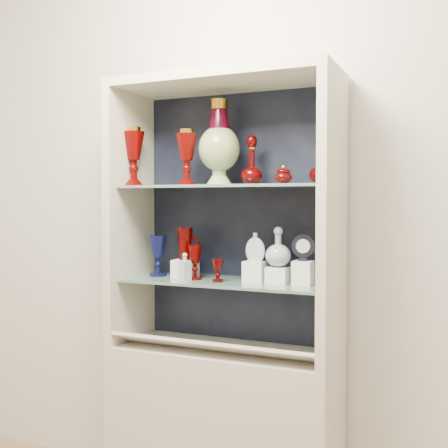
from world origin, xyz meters
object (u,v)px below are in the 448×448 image
at_px(ruby_decanter_a, 252,157).
at_px(cameo_medallion, 303,247).
at_px(cobalt_goblet, 158,256).
at_px(pedestal_lamp_left, 134,157).
at_px(ruby_decanter_b, 321,158).
at_px(enamel_urn, 219,143).
at_px(ruby_pitcher, 185,243).
at_px(pedestal_lamp_right, 187,157).
at_px(clear_square_bottle, 185,267).
at_px(ruby_goblet_small, 218,271).
at_px(ruby_goblet_tall, 195,262).
at_px(lidded_bowl, 283,174).
at_px(clear_round_decanter, 278,248).
at_px(flat_flask, 255,247).

bearing_deg(ruby_decanter_a, cameo_medallion, -10.55).
bearing_deg(cobalt_goblet, pedestal_lamp_left, -146.93).
relative_size(ruby_decanter_b, cameo_medallion, 1.97).
relative_size(enamel_urn, ruby_pitcher, 2.53).
bearing_deg(pedestal_lamp_right, ruby_pitcher, 124.13).
bearing_deg(pedestal_lamp_right, pedestal_lamp_left, -176.32).
bearing_deg(enamel_urn, cobalt_goblet, -177.98).
bearing_deg(ruby_pitcher, ruby_decanter_b, -8.89).
bearing_deg(clear_square_bottle, ruby_decanter_b, 16.45).
relative_size(cobalt_goblet, ruby_goblet_small, 1.93).
bearing_deg(ruby_goblet_tall, ruby_pitcher, 145.71).
height_order(ruby_goblet_tall, cameo_medallion, cameo_medallion).
height_order(enamel_urn, clear_square_bottle, enamel_urn).
bearing_deg(ruby_pitcher, enamel_urn, -16.44).
bearing_deg(ruby_goblet_tall, enamel_urn, 25.27).
relative_size(enamel_urn, ruby_goblet_small, 3.84).
xyz_separation_m(lidded_bowl, cobalt_goblet, (-0.62, 0.04, -0.37)).
bearing_deg(ruby_decanter_b, ruby_goblet_tall, -168.24).
xyz_separation_m(ruby_decanter_a, clear_round_decanter, (0.14, -0.05, -0.39)).
xyz_separation_m(lidded_bowl, ruby_goblet_small, (-0.28, -0.03, -0.41)).
distance_m(pedestal_lamp_right, clear_square_bottle, 0.49).
relative_size(pedestal_lamp_right, clear_square_bottle, 2.03).
distance_m(pedestal_lamp_left, ruby_goblet_tall, 0.57).
xyz_separation_m(enamel_urn, ruby_decanter_a, (0.14, 0.04, -0.07)).
relative_size(pedestal_lamp_right, clear_round_decanter, 1.53).
xyz_separation_m(ruby_decanter_a, clear_square_bottle, (-0.26, -0.14, -0.48)).
height_order(ruby_goblet_tall, flat_flask, flat_flask).
bearing_deg(ruby_goblet_small, ruby_decanter_a, 45.48).
xyz_separation_m(pedestal_lamp_right, enamel_urn, (0.13, 0.05, 0.07)).
bearing_deg(pedestal_lamp_right, cameo_medallion, 4.77).
bearing_deg(ruby_pitcher, ruby_goblet_tall, -48.73).
bearing_deg(flat_flask, clear_square_bottle, -158.72).
xyz_separation_m(cobalt_goblet, ruby_pitcher, (0.13, 0.02, 0.06)).
bearing_deg(pedestal_lamp_right, ruby_decanter_b, 11.78).
bearing_deg(cobalt_goblet, ruby_decanter_a, 5.92).
bearing_deg(ruby_pitcher, ruby_goblet_small, -37.21).
bearing_deg(ruby_decanter_a, pedestal_lamp_left, -168.85).
xyz_separation_m(pedestal_lamp_right, ruby_decanter_a, (0.28, 0.09, -0.00)).
distance_m(pedestal_lamp_right, ruby_goblet_small, 0.52).
bearing_deg(ruby_goblet_small, enamel_urn, 109.70).
distance_m(ruby_decanter_a, cameo_medallion, 0.46).
bearing_deg(ruby_pitcher, cameo_medallion, -16.11).
bearing_deg(clear_round_decanter, cobalt_goblet, 179.63).
bearing_deg(ruby_decanter_a, pedestal_lamp_right, -161.98).
bearing_deg(cobalt_goblet, cameo_medallion, 0.04).
height_order(ruby_pitcher, flat_flask, ruby_pitcher).
xyz_separation_m(ruby_decanter_b, ruby_goblet_tall, (-0.54, -0.11, -0.46)).
bearing_deg(pedestal_lamp_left, ruby_goblet_small, -1.09).
bearing_deg(cobalt_goblet, pedestal_lamp_right, -13.92).
relative_size(ruby_goblet_small, flat_flask, 0.78).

